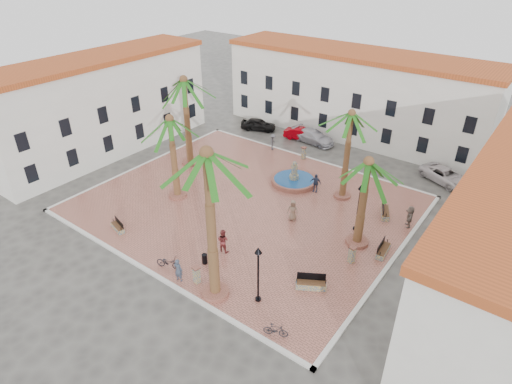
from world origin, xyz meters
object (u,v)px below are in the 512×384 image
palm_s (208,170)px  bollard_e (352,254)px  bench_s (118,227)px  bollard_se (197,275)px  bicycle_a (168,262)px  pedestrian_fountain_a (293,210)px  palm_nw (184,90)px  pedestrian_north (273,142)px  lamppost_e (359,200)px  bench_se (311,284)px  palm_e (367,173)px  litter_bin (205,259)px  car_red (302,134)px  cyclist_a (178,270)px  bicycle_b (276,330)px  cyclist_b (223,241)px  fountain (294,180)px  bollard_n (304,153)px  car_silver (313,137)px  lamppost_s (258,265)px  car_white (445,176)px  pedestrian_fountain_b (316,183)px  pedestrian_east (410,216)px  palm_ne (351,123)px  palm_sw (171,128)px  bench_e (383,250)px  bench_ne (385,212)px  car_black (258,124)px

palm_s → bollard_e: palm_s is taller
bollard_e → bench_s: bearing=-155.9°
bollard_se → bicycle_a: (-2.58, -0.11, -0.19)m
bollard_se → pedestrian_fountain_a: pedestrian_fountain_a is taller
palm_nw → pedestrian_north: size_ratio=5.02×
palm_nw → lamppost_e: palm_nw is taller
bench_se → bicycle_a: bench_se is taller
bench_se → bicycle_a: 9.82m
palm_e → lamppost_e: size_ratio=1.78×
litter_bin → car_red: bearing=104.8°
bollard_se → cyclist_a: bearing=-153.1°
bicycle_b → cyclist_b: bearing=39.3°
fountain → bollard_n: bearing=111.5°
palm_s → bollard_se: 8.43m
cyclist_b → car_silver: (-4.74, 21.17, -0.34)m
car_red → pedestrian_north: bearing=156.2°
lamppost_e → bollard_e: size_ratio=3.04×
lamppost_s → bollard_n: size_ratio=3.18×
palm_nw → bicycle_a: bearing=-51.0°
lamppost_s → car_white: (4.84, 23.09, -2.30)m
palm_s → pedestrian_north: (-9.60, 20.29, -8.04)m
palm_e → bollard_n: 15.52m
bollard_n → car_white: bearing=16.8°
palm_nw → pedestrian_fountain_b: 14.92m
litter_bin → pedestrian_fountain_b: bearing=84.9°
palm_e → bicycle_b: bearing=-89.7°
bollard_se → lamppost_s: bearing=14.7°
cyclist_a → pedestrian_east: 18.30m
palm_e → litter_bin: 12.70m
palm_ne → palm_sw: bearing=-143.6°
palm_ne → litter_bin: palm_ne is taller
palm_s → pedestrian_fountain_b: bearing=95.3°
fountain → lamppost_e: (7.92, -3.50, 2.43)m
lamppost_e → car_white: size_ratio=0.82×
bench_e → bollard_n: bollard_n is taller
bench_ne → lamppost_e: (-1.08, -3.28, 2.44)m
bench_e → car_silver: 20.33m
bench_ne → cyclist_a: (-7.94, -15.69, 0.59)m
bollard_n → cyclist_b: size_ratio=0.72×
palm_nw → cyclist_a: size_ratio=5.11×
bench_se → car_red: car_red is taller
palm_s → car_red: (-8.67, 24.78, -8.41)m
car_white → pedestrian_north: bearing=127.5°
bench_se → lamppost_s: size_ratio=0.48×
car_red → lamppost_s: bearing=-166.6°
palm_s → car_red: size_ratio=2.52×
bicycle_b → pedestrian_east: (2.24, 15.31, 0.47)m
bench_s → car_black: 23.69m
bicycle_b → palm_e: bearing=-21.3°
fountain → bicycle_a: (-0.42, -15.47, 0.18)m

